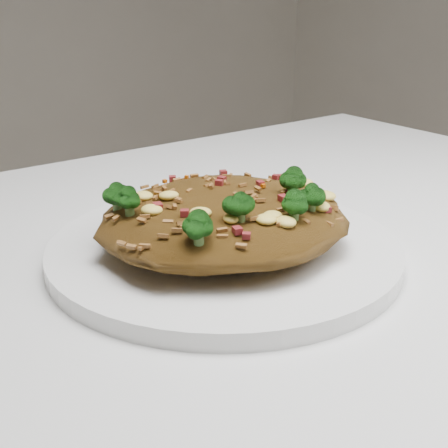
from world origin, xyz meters
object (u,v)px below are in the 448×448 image
at_px(dining_table, 168,424).
at_px(fork, 229,207).
at_px(fried_rice, 224,210).
at_px(plate, 224,249).

bearing_deg(dining_table, fork, 38.08).
bearing_deg(fork, dining_table, -138.09).
height_order(fried_rice, fork, fried_rice).
xyz_separation_m(dining_table, plate, (0.09, 0.05, 0.10)).
relative_size(plate, fried_rice, 1.39).
distance_m(dining_table, fried_rice, 0.17).
distance_m(dining_table, plate, 0.14).
bearing_deg(fried_rice, dining_table, -150.80).
distance_m(plate, fried_rice, 0.03).
bearing_deg(fork, plate, -126.51).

